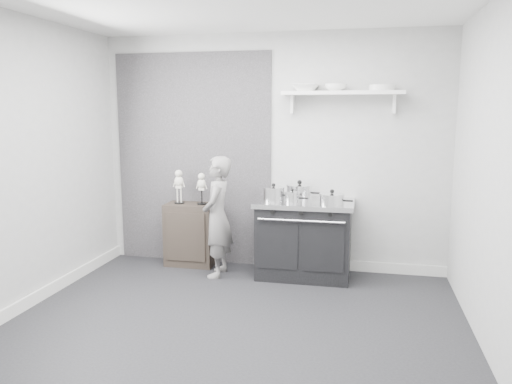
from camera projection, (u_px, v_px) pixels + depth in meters
ground at (232, 328)px, 4.26m from camera, size 4.00×4.00×0.00m
room_shell at (225, 134)px, 4.15m from camera, size 4.02×3.62×2.71m
wall_shelf at (342, 94)px, 5.38m from camera, size 1.30×0.26×0.24m
stove at (304, 239)px, 5.52m from camera, size 1.07×0.67×0.86m
side_cabinet at (190, 234)px, 5.94m from camera, size 0.57×0.33×0.74m
child at (217, 217)px, 5.51m from camera, size 0.34×0.50×1.34m
pot_front_left at (274, 194)px, 5.40m from camera, size 0.32×0.23×0.20m
pot_back_left at (299, 192)px, 5.56m from camera, size 0.38×0.29×0.21m
pot_front_right at (332, 199)px, 5.18m from camera, size 0.35×0.26×0.17m
pot_front_center at (292, 197)px, 5.33m from camera, size 0.25×0.17×0.15m
skeleton_full at (179, 184)px, 5.87m from camera, size 0.13×0.08×0.46m
skeleton_torso at (202, 186)px, 5.82m from camera, size 0.12×0.08×0.43m
bowl_large at (305, 88)px, 5.44m from camera, size 0.31×0.31×0.08m
bowl_small at (335, 87)px, 5.37m from camera, size 0.24×0.24×0.07m
plate_stack at (382, 88)px, 5.27m from camera, size 0.27×0.27×0.06m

